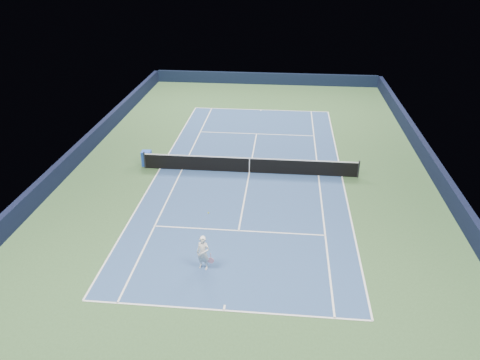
{
  "coord_description": "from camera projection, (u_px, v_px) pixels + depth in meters",
  "views": [
    {
      "loc": [
        1.93,
        -25.17,
        12.32
      ],
      "look_at": [
        -0.27,
        -3.0,
        1.0
      ],
      "focal_mm": 35.0,
      "sensor_mm": 36.0,
      "label": 1
    }
  ],
  "objects": [
    {
      "name": "center_mark_far",
      "position": [
        261.0,
        110.0,
        38.49
      ],
      "size": [
        0.08,
        0.3,
        0.0
      ],
      "primitive_type": "cube",
      "color": "white",
      "rests_on": "ground"
    },
    {
      "name": "baseline_near",
      "position": [
        224.0,
        310.0,
        17.53
      ],
      "size": [
        10.97,
        0.08,
        0.0
      ],
      "primitive_type": "cube",
      "color": "white",
      "rests_on": "ground"
    },
    {
      "name": "tennis_player",
      "position": [
        203.0,
        253.0,
        19.47
      ],
      "size": [
        0.78,
        1.29,
        2.17
      ],
      "color": "white",
      "rests_on": "ground"
    },
    {
      "name": "ground",
      "position": [
        249.0,
        173.0,
        28.08
      ],
      "size": [
        40.0,
        40.0,
        0.0
      ],
      "primitive_type": "plane",
      "color": "#31512C",
      "rests_on": "ground"
    },
    {
      "name": "wall_left",
      "position": [
        75.0,
        157.0,
        28.79
      ],
      "size": [
        0.35,
        40.0,
        1.1
      ],
      "primitive_type": "cube",
      "color": "black",
      "rests_on": "ground"
    },
    {
      "name": "tennis_net",
      "position": [
        249.0,
        165.0,
        27.85
      ],
      "size": [
        12.9,
        0.1,
        1.07
      ],
      "color": "black",
      "rests_on": "ground"
    },
    {
      "name": "sideline_singles_right",
      "position": [
        318.0,
        175.0,
        27.72
      ],
      "size": [
        0.08,
        23.77,
        0.0
      ],
      "primitive_type": "cube",
      "color": "white",
      "rests_on": "ground"
    },
    {
      "name": "sponsor_cube",
      "position": [
        147.0,
        158.0,
        28.81
      ],
      "size": [
        0.61,
        0.56,
        0.94
      ],
      "color": "blue",
      "rests_on": "ground"
    },
    {
      "name": "sideline_doubles_left",
      "position": [
        160.0,
        169.0,
        28.56
      ],
      "size": [
        0.08,
        23.77,
        0.0
      ],
      "primitive_type": "cube",
      "color": "white",
      "rests_on": "ground"
    },
    {
      "name": "sideline_doubles_right",
      "position": [
        342.0,
        176.0,
        27.59
      ],
      "size": [
        0.08,
        23.77,
        0.0
      ],
      "primitive_type": "cube",
      "color": "white",
      "rests_on": "ground"
    },
    {
      "name": "baseline_far",
      "position": [
        261.0,
        110.0,
        38.62
      ],
      "size": [
        10.97,
        0.08,
        0.0
      ],
      "primitive_type": "cube",
      "color": "white",
      "rests_on": "ground"
    },
    {
      "name": "wall_right",
      "position": [
        437.0,
        172.0,
        26.88
      ],
      "size": [
        0.35,
        40.0,
        1.1
      ],
      "primitive_type": "cube",
      "color": "black",
      "rests_on": "ground"
    },
    {
      "name": "service_line_far",
      "position": [
        257.0,
        134.0,
        33.76
      ],
      "size": [
        8.23,
        0.08,
        0.0
      ],
      "primitive_type": "cube",
      "color": "white",
      "rests_on": "ground"
    },
    {
      "name": "sideline_singles_left",
      "position": [
        182.0,
        169.0,
        28.44
      ],
      "size": [
        0.08,
        23.77,
        0.0
      ],
      "primitive_type": "cube",
      "color": "white",
      "rests_on": "ground"
    },
    {
      "name": "wall_far",
      "position": [
        266.0,
        79.0,
        45.42
      ],
      "size": [
        22.0,
        0.35,
        1.1
      ],
      "primitive_type": "cube",
      "color": "black",
      "rests_on": "ground"
    },
    {
      "name": "court_surface",
      "position": [
        249.0,
        173.0,
        28.08
      ],
      "size": [
        10.97,
        23.77,
        0.01
      ],
      "primitive_type": "cube",
      "color": "navy",
      "rests_on": "ground"
    },
    {
      "name": "center_service_line",
      "position": [
        249.0,
        172.0,
        28.08
      ],
      "size": [
        0.08,
        12.8,
        0.0
      ],
      "primitive_type": "cube",
      "color": "white",
      "rests_on": "ground"
    },
    {
      "name": "center_mark_near",
      "position": [
        224.0,
        308.0,
        17.67
      ],
      "size": [
        0.08,
        0.3,
        0.0
      ],
      "primitive_type": "cube",
      "color": "white",
      "rests_on": "ground"
    },
    {
      "name": "service_line_near",
      "position": [
        239.0,
        231.0,
        22.4
      ],
      "size": [
        8.23,
        0.08,
        0.0
      ],
      "primitive_type": "cube",
      "color": "white",
      "rests_on": "ground"
    }
  ]
}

